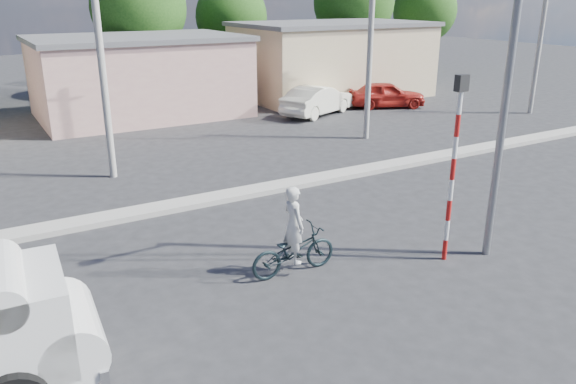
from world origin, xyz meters
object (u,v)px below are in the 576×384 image
car_cream (317,100)px  bicycle (294,251)px  traffic_pole (454,154)px  streetlight (508,45)px  car_red (387,94)px  cyclist (294,237)px

car_cream → bicycle: bearing=121.9°
traffic_pole → streetlight: (0.94, -0.30, 2.37)m
traffic_pole → streetlight: bearing=-17.7°
car_cream → streetlight: (-5.82, -16.18, 4.20)m
car_cream → car_red: (4.46, -0.22, -0.05)m
car_cream → cyclist: bearing=121.9°
bicycle → car_red: car_red is taller
bicycle → car_cream: 17.89m
streetlight → car_red: bearing=57.2°
car_cream → streetlight: streetlight is taller
bicycle → cyclist: cyclist is taller
cyclist → bicycle: bearing=0.0°
cyclist → streetlight: size_ratio=0.20×
bicycle → car_red: bearing=-44.1°
cyclist → streetlight: bearing=-107.6°
cyclist → car_cream: size_ratio=0.38×
cyclist → car_red: size_ratio=0.42×
car_cream → traffic_pole: (-6.76, -15.88, 1.83)m
cyclist → traffic_pole: (3.47, -1.22, 1.71)m
car_red → streetlight: bearing=171.2°
bicycle → car_red: (14.70, 14.45, 0.18)m
bicycle → traffic_pole: bearing=-107.9°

